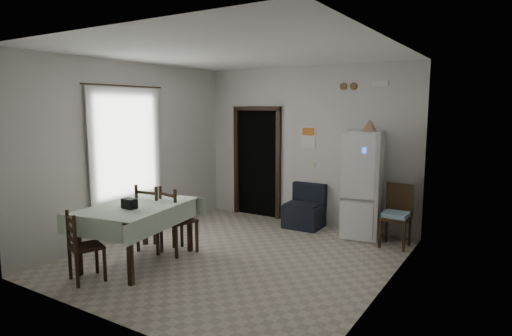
{
  "coord_description": "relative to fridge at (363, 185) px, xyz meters",
  "views": [
    {
      "loc": [
        3.4,
        -4.93,
        2.16
      ],
      "look_at": [
        0.0,
        0.5,
        1.25
      ],
      "focal_mm": 30.0,
      "sensor_mm": 36.0,
      "label": 1
    }
  ],
  "objects": [
    {
      "name": "dining_table",
      "position": [
        -2.26,
        -2.84,
        -0.48
      ],
      "size": [
        1.28,
        1.72,
        0.82
      ],
      "primitive_type": null,
      "rotation": [
        0.0,
        0.0,
        0.16
      ],
      "color": "#AEC6A9",
      "rests_on": "ground"
    },
    {
      "name": "light_switch",
      "position": [
        -1.06,
        0.31,
        0.21
      ],
      "size": [
        0.08,
        0.02,
        0.12
      ],
      "primitive_type": "cube",
      "color": "beige",
      "rests_on": "ground"
    },
    {
      "name": "curtain",
      "position": [
        -3.25,
        -2.13,
        0.66
      ],
      "size": [
        0.02,
        1.45,
        1.85
      ],
      "primitive_type": "cube",
      "color": "silver",
      "rests_on": "ground"
    },
    {
      "name": "vent_right",
      "position": [
        -0.33,
        0.3,
        1.63
      ],
      "size": [
        0.12,
        0.03,
        0.12
      ],
      "primitive_type": "cylinder",
      "rotation": [
        1.57,
        0.0,
        0.0
      ],
      "color": "brown",
      "rests_on": "ground"
    },
    {
      "name": "wall_left",
      "position": [
        -3.31,
        -1.93,
        0.56
      ],
      "size": [
        0.02,
        4.5,
        2.9
      ],
      "primitive_type": null,
      "color": "silver",
      "rests_on": "ground"
    },
    {
      "name": "vent_left",
      "position": [
        -0.51,
        0.3,
        1.63
      ],
      "size": [
        0.12,
        0.03,
        0.12
      ],
      "primitive_type": "cylinder",
      "rotation": [
        1.57,
        0.0,
        0.0
      ],
      "color": "brown",
      "rests_on": "ground"
    },
    {
      "name": "dining_chair_far_right",
      "position": [
        -2.06,
        -2.23,
        -0.38
      ],
      "size": [
        0.51,
        0.51,
        1.01
      ],
      "primitive_type": null,
      "rotation": [
        0.0,
        0.0,
        2.94
      ],
      "color": "black",
      "rests_on": "ground"
    },
    {
      "name": "wall_back",
      "position": [
        -1.21,
        0.32,
        0.56
      ],
      "size": [
        4.2,
        0.02,
        2.9
      ],
      "primitive_type": null,
      "color": "silver",
      "rests_on": "ground"
    },
    {
      "name": "curtain_rod",
      "position": [
        -3.24,
        -2.13,
        1.61
      ],
      "size": [
        0.02,
        1.6,
        0.02
      ],
      "primitive_type": "cylinder",
      "rotation": [
        1.57,
        0.0,
        0.0
      ],
      "color": "black",
      "rests_on": "ground"
    },
    {
      "name": "ceiling",
      "position": [
        -1.21,
        -1.93,
        2.01
      ],
      "size": [
        4.2,
        4.5,
        0.02
      ],
      "primitive_type": null,
      "color": "white",
      "rests_on": "ground"
    },
    {
      "name": "doorway",
      "position": [
        -2.26,
        0.52,
        0.17
      ],
      "size": [
        1.06,
        0.52,
        2.22
      ],
      "color": "black",
      "rests_on": "ground"
    },
    {
      "name": "tan_cone",
      "position": [
        0.06,
        0.04,
        0.99
      ],
      "size": [
        0.26,
        0.26,
        0.19
      ],
      "primitive_type": "cone",
      "rotation": [
        0.0,
        0.0,
        0.09
      ],
      "color": "tan",
      "rests_on": "fridge"
    },
    {
      "name": "corner_chair",
      "position": [
        0.61,
        -0.25,
        -0.4
      ],
      "size": [
        0.43,
        0.43,
        0.97
      ],
      "primitive_type": null,
      "rotation": [
        0.0,
        0.0,
        -0.02
      ],
      "color": "black",
      "rests_on": "ground"
    },
    {
      "name": "navy_seat",
      "position": [
        -1.08,
        -0.0,
        -0.5
      ],
      "size": [
        0.66,
        0.64,
        0.78
      ],
      "primitive_type": null,
      "rotation": [
        0.0,
        0.0,
        0.03
      ],
      "color": "black",
      "rests_on": "ground"
    },
    {
      "name": "dining_chair_near_head",
      "position": [
        -2.33,
        -3.63,
        -0.44
      ],
      "size": [
        0.5,
        0.5,
        0.9
      ],
      "primitive_type": null,
      "rotation": [
        0.0,
        0.0,
        2.77
      ],
      "color": "black",
      "rests_on": "ground"
    },
    {
      "name": "ground",
      "position": [
        -1.21,
        -1.93,
        -0.89
      ],
      "size": [
        4.5,
        4.5,
        0.0
      ],
      "primitive_type": "plane",
      "color": "#B0A48F",
      "rests_on": "ground"
    },
    {
      "name": "wall_front",
      "position": [
        -1.21,
        -4.18,
        0.56
      ],
      "size": [
        4.2,
        0.02,
        2.9
      ],
      "primitive_type": null,
      "color": "silver",
      "rests_on": "ground"
    },
    {
      "name": "window_recess",
      "position": [
        -3.36,
        -2.13,
        0.66
      ],
      "size": [
        0.1,
        1.2,
        1.6
      ],
      "primitive_type": "cube",
      "color": "silver",
      "rests_on": "ground"
    },
    {
      "name": "black_bag",
      "position": [
        -2.19,
        -3.04,
        0.0
      ],
      "size": [
        0.21,
        0.14,
        0.13
      ],
      "primitive_type": "cube",
      "rotation": [
        0.0,
        0.0,
        -0.07
      ],
      "color": "black",
      "rests_on": "dining_table"
    },
    {
      "name": "calendar",
      "position": [
        -1.16,
        0.31,
        0.73
      ],
      "size": [
        0.28,
        0.02,
        0.4
      ],
      "primitive_type": "cube",
      "color": "white",
      "rests_on": "ground"
    },
    {
      "name": "calendar_image",
      "position": [
        -1.16,
        0.3,
        0.83
      ],
      "size": [
        0.24,
        0.01,
        0.14
      ],
      "primitive_type": "cube",
      "color": "orange",
      "rests_on": "ground"
    },
    {
      "name": "emergency_light",
      "position": [
        0.14,
        0.28,
        1.66
      ],
      "size": [
        0.25,
        0.07,
        0.09
      ],
      "primitive_type": "cube",
      "color": "white",
      "rests_on": "ground"
    },
    {
      "name": "fridge",
      "position": [
        0.0,
        0.0,
        0.0
      ],
      "size": [
        0.65,
        0.65,
        1.78
      ],
      "primitive_type": null,
      "rotation": [
        0.0,
        0.0,
        0.14
      ],
      "color": "white",
      "rests_on": "ground"
    },
    {
      "name": "wall_right",
      "position": [
        0.89,
        -1.93,
        0.56
      ],
      "size": [
        0.02,
        4.5,
        2.9
      ],
      "primitive_type": null,
      "color": "silver",
      "rests_on": "ground"
    },
    {
      "name": "dining_chair_far_left",
      "position": [
        -2.45,
        -2.33,
        -0.38
      ],
      "size": [
        0.48,
        0.48,
        1.03
      ],
      "primitive_type": null,
      "rotation": [
        0.0,
        0.0,
        3.23
      ],
      "color": "black",
      "rests_on": "ground"
    }
  ]
}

